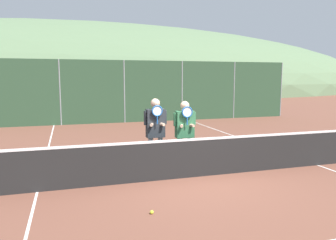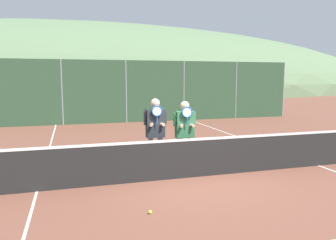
% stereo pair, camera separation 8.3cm
% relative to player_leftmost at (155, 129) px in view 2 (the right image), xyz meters
% --- Properties ---
extents(ground_plane, '(120.00, 120.00, 0.00)m').
position_rel_player_leftmost_xyz_m(ground_plane, '(0.82, -0.70, -1.12)').
color(ground_plane, brown).
extents(hill_distant, '(118.53, 65.85, 23.05)m').
position_rel_player_leftmost_xyz_m(hill_distant, '(0.82, 55.33, -1.12)').
color(hill_distant, '#5B7551').
rests_on(hill_distant, ground_plane).
extents(clubhouse_building, '(15.19, 5.50, 3.35)m').
position_rel_player_leftmost_xyz_m(clubhouse_building, '(2.58, 17.57, 0.58)').
color(clubhouse_building, '#9EA3A8').
rests_on(clubhouse_building, ground_plane).
extents(fence_back, '(19.46, 0.06, 3.29)m').
position_rel_player_leftmost_xyz_m(fence_back, '(0.82, 9.38, 0.52)').
color(fence_back, gray).
rests_on(fence_back, ground_plane).
extents(tennis_net, '(9.66, 0.09, 1.05)m').
position_rel_player_leftmost_xyz_m(tennis_net, '(0.82, -0.70, -0.63)').
color(tennis_net, gray).
rests_on(tennis_net, ground_plane).
extents(court_line_left_sideline, '(0.05, 16.00, 0.01)m').
position_rel_player_leftmost_xyz_m(court_line_left_sideline, '(-2.77, 2.30, -1.11)').
color(court_line_left_sideline, white).
rests_on(court_line_left_sideline, ground_plane).
extents(court_line_right_sideline, '(0.05, 16.00, 0.01)m').
position_rel_player_leftmost_xyz_m(court_line_right_sideline, '(4.41, 2.30, -1.11)').
color(court_line_right_sideline, white).
rests_on(court_line_right_sideline, ground_plane).
extents(player_leftmost, '(0.59, 0.34, 1.87)m').
position_rel_player_leftmost_xyz_m(player_leftmost, '(0.00, 0.00, 0.00)').
color(player_leftmost, white).
rests_on(player_leftmost, ground_plane).
extents(player_center_left, '(0.60, 0.34, 1.80)m').
position_rel_player_leftmost_xyz_m(player_center_left, '(0.75, -0.07, -0.04)').
color(player_center_left, black).
rests_on(player_center_left, ground_plane).
extents(car_far_left, '(4.22, 2.07, 1.78)m').
position_rel_player_leftmost_xyz_m(car_far_left, '(-4.52, 12.07, -0.21)').
color(car_far_left, '#285638').
rests_on(car_far_left, ground_plane).
extents(car_left_of_center, '(4.08, 2.00, 1.76)m').
position_rel_player_leftmost_xyz_m(car_left_of_center, '(0.21, 12.00, -0.22)').
color(car_left_of_center, silver).
rests_on(car_left_of_center, ground_plane).
extents(car_center, '(4.50, 2.04, 1.70)m').
position_rel_player_leftmost_xyz_m(car_center, '(5.08, 11.62, -0.24)').
color(car_center, black).
rests_on(car_center, ground_plane).
extents(tennis_ball_on_court, '(0.07, 0.07, 0.07)m').
position_rel_player_leftmost_xyz_m(tennis_ball_on_court, '(-0.74, -2.49, -1.08)').
color(tennis_ball_on_court, '#CCDB33').
rests_on(tennis_ball_on_court, ground_plane).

